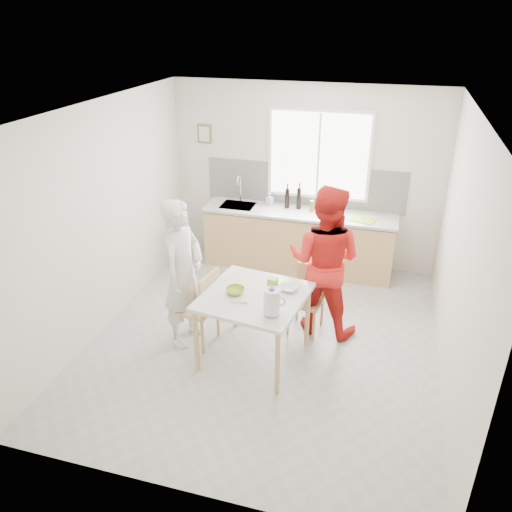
{
  "coord_description": "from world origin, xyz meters",
  "views": [
    {
      "loc": [
        1.24,
        -4.82,
        3.58
      ],
      "look_at": [
        -0.17,
        0.2,
        1.0
      ],
      "focal_mm": 35.0,
      "sensor_mm": 36.0,
      "label": 1
    }
  ],
  "objects_px": {
    "bowl_white": "(288,288)",
    "milk_jug": "(272,301)",
    "chair_left": "(201,305)",
    "chair_far": "(308,295)",
    "person_red": "(324,261)",
    "wine_bottle_a": "(299,198)",
    "person_white": "(183,273)",
    "dining_table": "(254,302)",
    "wine_bottle_b": "(287,198)",
    "bowl_green": "(235,291)"
  },
  "relations": [
    {
      "from": "dining_table",
      "to": "chair_left",
      "type": "relative_size",
      "value": 1.28
    },
    {
      "from": "bowl_white",
      "to": "chair_left",
      "type": "bearing_deg",
      "value": -174.07
    },
    {
      "from": "chair_left",
      "to": "person_red",
      "type": "distance_m",
      "value": 1.53
    },
    {
      "from": "chair_far",
      "to": "milk_jug",
      "type": "height_order",
      "value": "milk_jug"
    },
    {
      "from": "dining_table",
      "to": "chair_far",
      "type": "bearing_deg",
      "value": 58.3
    },
    {
      "from": "bowl_green",
      "to": "milk_jug",
      "type": "distance_m",
      "value": 0.59
    },
    {
      "from": "person_white",
      "to": "bowl_green",
      "type": "xyz_separation_m",
      "value": [
        0.67,
        -0.15,
        -0.04
      ]
    },
    {
      "from": "chair_left",
      "to": "person_white",
      "type": "distance_m",
      "value": 0.42
    },
    {
      "from": "person_white",
      "to": "dining_table",
      "type": "bearing_deg",
      "value": -90.0
    },
    {
      "from": "milk_jug",
      "to": "chair_far",
      "type": "bearing_deg",
      "value": 88.66
    },
    {
      "from": "chair_left",
      "to": "wine_bottle_b",
      "type": "xyz_separation_m",
      "value": [
        0.49,
        2.32,
        0.55
      ]
    },
    {
      "from": "milk_jug",
      "to": "wine_bottle_a",
      "type": "height_order",
      "value": "wine_bottle_a"
    },
    {
      "from": "wine_bottle_a",
      "to": "bowl_white",
      "type": "bearing_deg",
      "value": -81.4
    },
    {
      "from": "bowl_green",
      "to": "bowl_white",
      "type": "height_order",
      "value": "bowl_green"
    },
    {
      "from": "person_white",
      "to": "wine_bottle_a",
      "type": "distance_m",
      "value": 2.47
    },
    {
      "from": "bowl_green",
      "to": "person_white",
      "type": "bearing_deg",
      "value": 167.42
    },
    {
      "from": "chair_left",
      "to": "bowl_white",
      "type": "relative_size",
      "value": 4.66
    },
    {
      "from": "bowl_green",
      "to": "milk_jug",
      "type": "xyz_separation_m",
      "value": [
        0.49,
        -0.3,
        0.13
      ]
    },
    {
      "from": "person_white",
      "to": "person_red",
      "type": "xyz_separation_m",
      "value": [
        1.51,
        0.66,
        0.04
      ]
    },
    {
      "from": "chair_far",
      "to": "bowl_green",
      "type": "distance_m",
      "value": 1.1
    },
    {
      "from": "milk_jug",
      "to": "wine_bottle_a",
      "type": "xyz_separation_m",
      "value": [
        -0.28,
        2.76,
        0.1
      ]
    },
    {
      "from": "bowl_green",
      "to": "wine_bottle_a",
      "type": "height_order",
      "value": "wine_bottle_a"
    },
    {
      "from": "person_white",
      "to": "bowl_white",
      "type": "height_order",
      "value": "person_white"
    },
    {
      "from": "bowl_white",
      "to": "person_white",
      "type": "bearing_deg",
      "value": -176.5
    },
    {
      "from": "dining_table",
      "to": "person_white",
      "type": "height_order",
      "value": "person_white"
    },
    {
      "from": "milk_jug",
      "to": "wine_bottle_a",
      "type": "relative_size",
      "value": 0.91
    },
    {
      "from": "wine_bottle_b",
      "to": "chair_far",
      "type": "bearing_deg",
      "value": -68.95
    },
    {
      "from": "chair_far",
      "to": "bowl_white",
      "type": "height_order",
      "value": "bowl_white"
    },
    {
      "from": "person_white",
      "to": "bowl_white",
      "type": "xyz_separation_m",
      "value": [
        1.21,
        0.07,
        -0.04
      ]
    },
    {
      "from": "wine_bottle_b",
      "to": "milk_jug",
      "type": "bearing_deg",
      "value": -80.54
    },
    {
      "from": "person_white",
      "to": "wine_bottle_a",
      "type": "height_order",
      "value": "person_white"
    },
    {
      "from": "chair_left",
      "to": "wine_bottle_a",
      "type": "distance_m",
      "value": 2.49
    },
    {
      "from": "milk_jug",
      "to": "wine_bottle_a",
      "type": "distance_m",
      "value": 2.78
    },
    {
      "from": "dining_table",
      "to": "person_white",
      "type": "relative_size",
      "value": 0.68
    },
    {
      "from": "dining_table",
      "to": "chair_far",
      "type": "distance_m",
      "value": 0.93
    },
    {
      "from": "dining_table",
      "to": "wine_bottle_b",
      "type": "xyz_separation_m",
      "value": [
        -0.18,
        2.42,
        0.34
      ]
    },
    {
      "from": "bowl_white",
      "to": "wine_bottle_b",
      "type": "height_order",
      "value": "wine_bottle_b"
    },
    {
      "from": "chair_left",
      "to": "person_red",
      "type": "relative_size",
      "value": 0.51
    },
    {
      "from": "person_white",
      "to": "milk_jug",
      "type": "bearing_deg",
      "value": -103.0
    },
    {
      "from": "chair_left",
      "to": "wine_bottle_a",
      "type": "relative_size",
      "value": 2.96
    },
    {
      "from": "person_white",
      "to": "wine_bottle_a",
      "type": "relative_size",
      "value": 5.55
    },
    {
      "from": "bowl_green",
      "to": "bowl_white",
      "type": "xyz_separation_m",
      "value": [
        0.54,
        0.22,
        -0.01
      ]
    },
    {
      "from": "dining_table",
      "to": "bowl_green",
      "type": "bearing_deg",
      "value": -174.37
    },
    {
      "from": "bowl_white",
      "to": "milk_jug",
      "type": "distance_m",
      "value": 0.55
    },
    {
      "from": "chair_far",
      "to": "bowl_white",
      "type": "distance_m",
      "value": 0.69
    },
    {
      "from": "chair_left",
      "to": "person_red",
      "type": "xyz_separation_m",
      "value": [
        1.3,
        0.69,
        0.41
      ]
    },
    {
      "from": "wine_bottle_b",
      "to": "dining_table",
      "type": "bearing_deg",
      "value": -85.81
    },
    {
      "from": "chair_left",
      "to": "chair_far",
      "type": "distance_m",
      "value": 1.31
    },
    {
      "from": "person_white",
      "to": "milk_jug",
      "type": "height_order",
      "value": "person_white"
    },
    {
      "from": "chair_left",
      "to": "chair_far",
      "type": "xyz_separation_m",
      "value": [
        1.14,
        0.65,
        -0.06
      ]
    }
  ]
}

